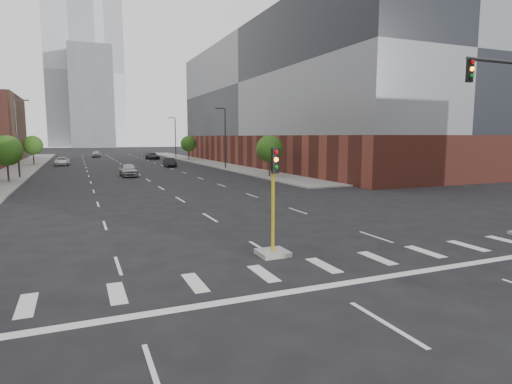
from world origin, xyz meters
TOP-DOWN VIEW (x-y plane):
  - ground at (0.00, 0.00)m, footprint 400.00×400.00m
  - sidewalk_left_far at (-15.00, 74.00)m, footprint 5.00×92.00m
  - sidewalk_right_far at (15.00, 74.00)m, footprint 5.00×92.00m
  - building_right_main at (29.50, 60.00)m, footprint 24.00×70.00m
  - tower_left at (-8.00, 220.00)m, footprint 22.00×22.00m
  - tower_right at (10.00, 260.00)m, footprint 20.00×20.00m
  - tower_mid at (0.00, 200.00)m, footprint 18.00×18.00m
  - median_traffic_signal at (0.00, 8.97)m, footprint 1.20×1.20m
  - streetlight_right_a at (13.41, 55.00)m, footprint 1.60×0.22m
  - streetlight_right_b at (13.41, 90.00)m, footprint 1.60×0.22m
  - streetlight_left at (-13.41, 50.00)m, footprint 1.60×0.22m
  - tree_left_near at (-14.00, 45.00)m, footprint 3.20×3.20m
  - tree_left_far at (-14.00, 75.00)m, footprint 3.20×3.20m
  - tree_right_near at (14.00, 40.00)m, footprint 3.20×3.20m
  - tree_right_far at (14.00, 80.00)m, footprint 3.20×3.20m
  - car_near_left at (-1.50, 47.57)m, footprint 1.96×4.72m
  - car_mid_right at (6.48, 62.14)m, footprint 1.53×4.28m
  - car_far_left at (-9.57, 72.79)m, footprint 2.31×4.94m
  - car_deep_right at (7.65, 86.27)m, footprint 2.69×5.21m
  - car_distant at (-2.97, 100.82)m, footprint 2.38×4.88m

SIDE VIEW (x-z plane):
  - ground at x=0.00m, z-range 0.00..0.00m
  - sidewalk_left_far at x=-15.00m, z-range 0.00..0.15m
  - sidewalk_right_far at x=15.00m, z-range 0.00..0.15m
  - car_far_left at x=-9.57m, z-range 0.00..1.37m
  - car_mid_right at x=6.48m, z-range 0.00..1.41m
  - car_deep_right at x=7.65m, z-range 0.00..1.45m
  - car_near_left at x=-1.50m, z-range 0.00..1.60m
  - car_distant at x=-2.97m, z-range 0.00..1.60m
  - median_traffic_signal at x=0.00m, z-range -1.23..3.17m
  - tree_left_near at x=-14.00m, z-range 0.97..5.82m
  - tree_left_far at x=-14.00m, z-range 0.97..5.82m
  - tree_right_near at x=14.00m, z-range 0.97..5.82m
  - tree_right_far at x=14.00m, z-range 0.97..5.82m
  - streetlight_right_a at x=13.41m, z-range 0.47..9.55m
  - streetlight_right_b at x=13.41m, z-range 0.47..9.55m
  - streetlight_left at x=-13.41m, z-range 0.47..9.55m
  - building_right_main at x=29.50m, z-range 0.00..22.00m
  - tower_mid at x=0.00m, z-range 0.00..44.00m
  - tower_left at x=-8.00m, z-range 0.00..70.00m
  - tower_right at x=10.00m, z-range 0.00..80.00m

